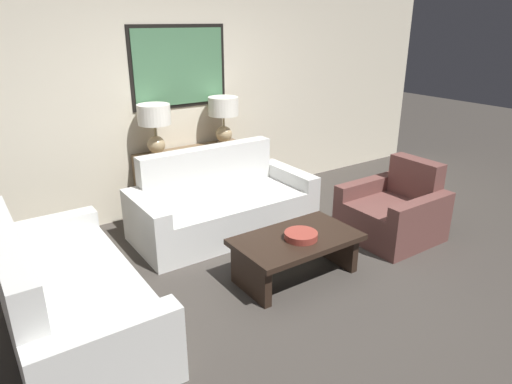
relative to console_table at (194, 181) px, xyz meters
name	(u,v)px	position (x,y,z in m)	size (l,w,h in m)	color
ground_plane	(305,288)	(0.00, -2.10, -0.39)	(20.00, 20.00, 0.00)	#3D3833
back_wall	(179,99)	(0.00, 0.28, 0.94)	(8.06, 0.12, 2.65)	beige
console_table	(194,181)	(0.00, 0.00, 0.00)	(1.34, 0.40, 0.78)	brown
table_lamp_left	(154,122)	(-0.44, 0.00, 0.77)	(0.36, 0.36, 0.57)	tan
table_lamp_right	(223,113)	(0.44, 0.00, 0.77)	(0.36, 0.36, 0.57)	tan
couch_by_back_wall	(222,206)	(0.00, -0.66, -0.10)	(1.97, 0.90, 0.89)	silver
couch_by_side	(65,297)	(-1.85, -1.53, -0.10)	(0.90, 1.97, 0.89)	silver
coffee_table	(296,248)	(0.05, -1.90, -0.10)	(1.12, 0.66, 0.40)	black
decorative_bowl	(301,236)	(0.06, -1.94, 0.04)	(0.29, 0.29, 0.06)	#93382D
armchair_near_back_wall	(393,213)	(1.44, -1.83, -0.12)	(0.87, 0.87, 0.81)	brown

